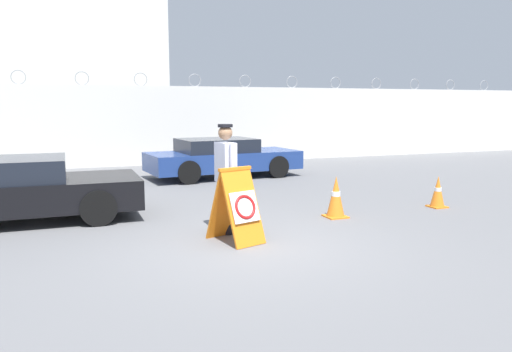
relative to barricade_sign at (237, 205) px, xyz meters
The scene contains 9 objects.
ground_plane 0.67m from the barricade_sign, 75.24° to the right, with size 90.00×90.00×0.00m, color slate.
perimeter_wall 10.88m from the barricade_sign, 89.58° to the left, with size 36.00×0.30×3.28m.
building_block 15.10m from the barricade_sign, 101.53° to the left, with size 8.44×5.92×6.75m.
barricade_sign is the anchor object (origin of this frame).
security_guard 0.72m from the barricade_sign, 90.28° to the left, with size 0.38×0.67×1.84m.
traffic_cone_near 2.53m from the barricade_sign, 22.55° to the left, with size 0.40×0.40×0.80m.
traffic_cone_mid 4.94m from the barricade_sign, 12.10° to the left, with size 0.34×0.34×0.67m.
parked_car_front_coupe 4.35m from the barricade_sign, 140.72° to the left, with size 4.30×1.95×1.19m.
parked_car_rear_sedan 7.19m from the barricade_sign, 74.97° to the left, with size 4.64×2.25×1.16m.
Camera 1 is at (-2.53, -7.00, 2.15)m, focal length 35.00 mm.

